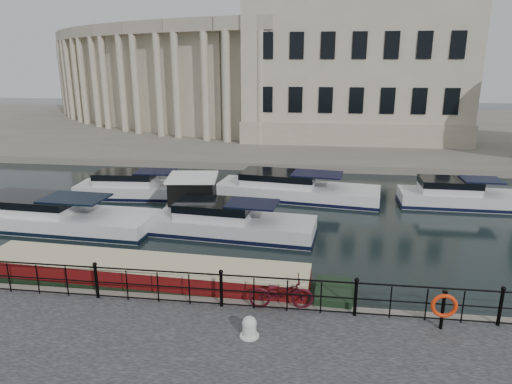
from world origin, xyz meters
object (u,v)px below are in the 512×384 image
life_ring_post (444,306)px  narrowboat (144,283)px  harbour_hut (193,198)px  mooring_bollard (249,327)px  bicycle (281,292)px

life_ring_post → narrowboat: life_ring_post is taller
harbour_hut → life_ring_post: bearing=-53.9°
mooring_bollard → bicycle: bearing=65.6°
bicycle → mooring_bollard: 1.79m
bicycle → harbour_hut: 11.01m
mooring_bollard → life_ring_post: (5.27, 1.01, 0.45)m
bicycle → mooring_bollard: bicycle is taller
bicycle → narrowboat: (-4.86, 1.35, -0.70)m
bicycle → harbour_hut: size_ratio=0.52×
life_ring_post → bicycle: bearing=172.4°
bicycle → mooring_bollard: (-0.73, -1.62, -0.23)m
bicycle → mooring_bollard: size_ratio=3.23×
mooring_bollard → harbour_hut: harbour_hut is taller
mooring_bollard → narrowboat: size_ratio=0.04×
life_ring_post → narrowboat: 9.65m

